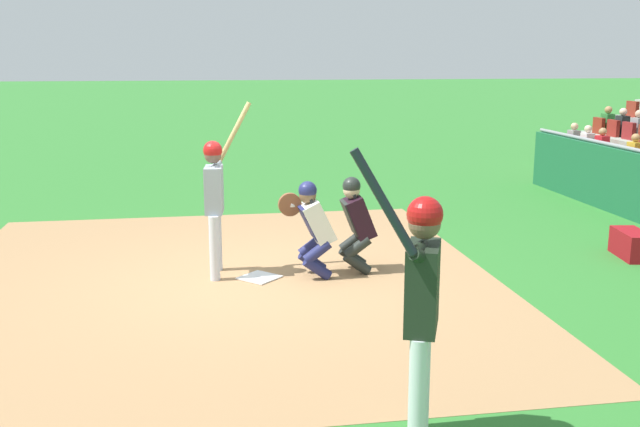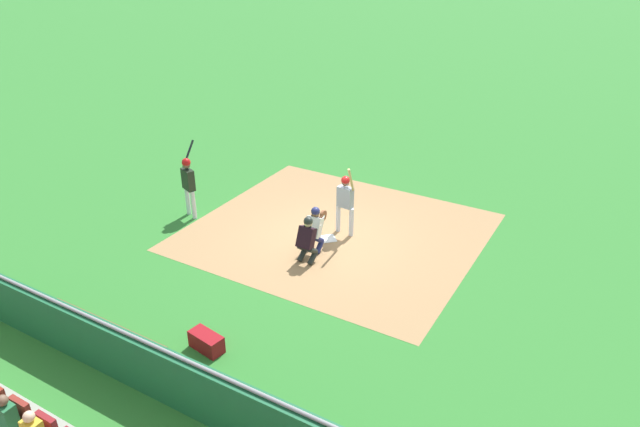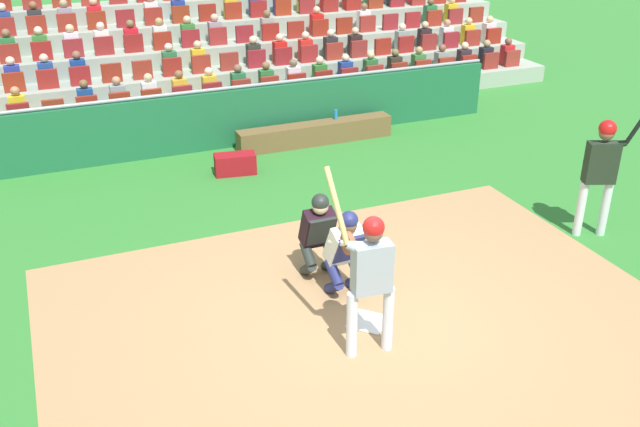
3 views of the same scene
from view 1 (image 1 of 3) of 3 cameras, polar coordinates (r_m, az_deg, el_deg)
The scene contains 8 objects.
ground_plane at distance 9.44m, azimuth -4.79°, elevation -5.13°, with size 160.00×160.00×0.00m, color #2F782E.
infield_dirt_patch at distance 9.41m, azimuth -7.84°, elevation -5.22°, with size 7.85×7.04×0.01m, color #A77D53.
home_plate_marker at distance 9.43m, azimuth -4.79°, elevation -5.03°, with size 0.44×0.44×0.02m, color white.
batter_at_plate at distance 9.40m, azimuth -8.28°, elevation 1.65°, with size 0.68×0.66×2.24m.
catcher_crouching at distance 9.33m, azimuth -0.62°, elevation -0.75°, with size 0.48×0.73×1.28m.
home_plate_umpire at distance 9.56m, azimuth 2.82°, elevation -0.50°, with size 0.46×0.46×1.30m.
equipment_duffel_bag at distance 11.24m, azimuth 23.34°, elevation -2.24°, with size 0.76×0.36×0.38m, color maroon.
on_deck_batter at distance 5.23m, azimuth 7.98°, elevation -6.16°, with size 0.56×0.77×2.24m.
Camera 1 is at (-8.98, 0.70, 2.82)m, focal length 40.64 mm.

